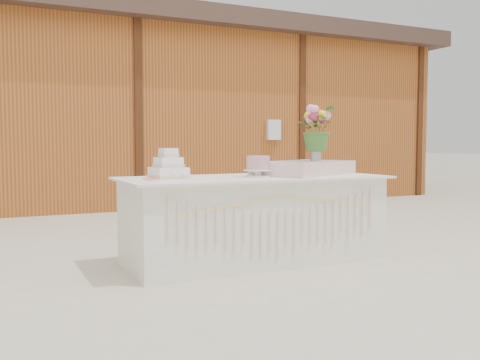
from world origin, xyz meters
name	(u,v)px	position (x,y,z in m)	size (l,w,h in m)	color
ground	(254,261)	(0.00, 0.00, 0.00)	(80.00, 80.00, 0.00)	beige
barn	(110,111)	(-0.01, 5.99, 1.68)	(12.60, 4.60, 3.30)	#A45822
cake_table	(255,219)	(0.00, 0.00, 0.39)	(2.40, 1.00, 0.77)	white
wedding_cake	(169,168)	(-0.77, 0.11, 0.86)	(0.31, 0.31, 0.26)	white
pink_cake_stand	(258,165)	(0.01, -0.05, 0.87)	(0.26, 0.26, 0.19)	white
satin_runner	(304,168)	(0.56, 0.06, 0.83)	(1.01, 0.58, 0.13)	beige
flower_vase	(316,154)	(0.70, 0.07, 0.97)	(0.10, 0.10, 0.14)	#B5B5BA
bouquet	(316,124)	(0.70, 0.07, 1.26)	(0.39, 0.34, 0.44)	#3A6D2B
loose_flowers	(152,178)	(-0.95, 0.00, 0.78)	(0.16, 0.38, 0.02)	pink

